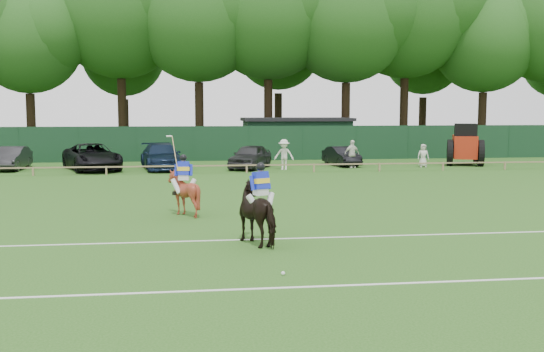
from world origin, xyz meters
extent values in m
plane|color=#1E4C14|center=(0.00, 0.00, 0.00)|extent=(160.00, 160.00, 0.00)
imported|color=black|center=(-0.42, -1.54, 0.86)|extent=(1.72, 2.23, 1.71)
imported|color=maroon|center=(-2.56, 3.50, 0.79)|extent=(1.42, 1.56, 1.57)
imported|color=#28292B|center=(-13.14, 21.83, 0.71)|extent=(1.55, 4.33, 1.42)
imported|color=black|center=(-8.20, 20.99, 0.81)|extent=(4.57, 6.41, 1.62)
imported|color=#111F36|center=(-4.02, 20.98, 0.79)|extent=(3.11, 5.74, 1.58)
imported|color=#2F2F32|center=(1.47, 20.73, 0.76)|extent=(3.44, 4.79, 1.52)
imported|color=black|center=(7.64, 21.93, 0.63)|extent=(1.96, 3.98, 1.26)
imported|color=silver|center=(3.46, 19.66, 0.93)|extent=(1.36, 1.04, 1.87)
imported|color=white|center=(7.90, 20.29, 0.89)|extent=(1.12, 0.71, 1.78)
imported|color=silver|center=(12.59, 20.25, 0.74)|extent=(0.77, 0.55, 1.49)
cube|color=silver|center=(-0.42, -1.54, 1.45)|extent=(0.44, 0.39, 0.18)
cube|color=#1B2AC9|center=(-0.42, -1.54, 1.77)|extent=(0.49, 0.45, 0.51)
cube|color=yellow|center=(-0.42, -1.54, 1.75)|extent=(0.51, 0.45, 0.18)
sphere|color=black|center=(-0.42, -1.54, 2.14)|extent=(0.25, 0.25, 0.25)
cylinder|color=silver|center=(-0.16, -1.47, 1.15)|extent=(0.37, 0.46, 0.59)
cylinder|color=silver|center=(-0.63, -1.70, 1.15)|extent=(0.48, 0.27, 0.59)
cube|color=silver|center=(-2.56, 3.50, 1.34)|extent=(0.39, 0.30, 0.18)
cube|color=#1B2AC9|center=(-2.56, 3.50, 1.66)|extent=(0.43, 0.35, 0.51)
cube|color=yellow|center=(-2.56, 3.50, 1.64)|extent=(0.46, 0.33, 0.18)
sphere|color=black|center=(-2.56, 3.50, 2.03)|extent=(0.25, 0.25, 0.25)
cylinder|color=silver|center=(-2.31, 3.42, 1.04)|extent=(0.42, 0.32, 0.59)
cylinder|color=silver|center=(-2.82, 3.48, 1.04)|extent=(0.42, 0.37, 0.59)
cylinder|color=tan|center=(-2.85, 3.58, 2.21)|extent=(0.22, 0.60, 1.17)
sphere|color=silver|center=(-0.31, -4.98, 0.04)|extent=(0.09, 0.09, 0.09)
cube|color=silver|center=(0.00, -6.00, 0.01)|extent=(60.00, 0.10, 0.01)
cube|color=silver|center=(0.00, -1.00, 0.01)|extent=(60.00, 0.10, 0.01)
cube|color=#997F5B|center=(0.00, 18.00, 0.45)|extent=(62.00, 0.08, 0.08)
cube|color=#14351E|center=(0.00, 27.00, 1.25)|extent=(92.00, 0.04, 2.50)
cube|color=#14331E|center=(6.00, 30.00, 1.40)|extent=(8.00, 4.00, 2.80)
cube|color=black|center=(6.00, 30.00, 2.92)|extent=(8.40, 4.40, 0.24)
cube|color=#AB240F|center=(15.94, 21.50, 1.21)|extent=(2.37, 3.11, 1.49)
cube|color=black|center=(15.78, 21.07, 2.24)|extent=(1.82, 1.88, 1.03)
cylinder|color=black|center=(14.75, 21.09, 0.86)|extent=(0.93, 1.73, 1.72)
cylinder|color=black|center=(16.57, 20.40, 0.86)|extent=(0.93, 1.73, 1.72)
cylinder|color=black|center=(15.54, 22.88, 0.46)|extent=(0.65, 0.98, 0.92)
cylinder|color=black|center=(17.16, 22.27, 0.46)|extent=(0.65, 0.98, 0.92)
camera|label=1|loc=(-2.40, -18.82, 3.73)|focal=42.00mm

